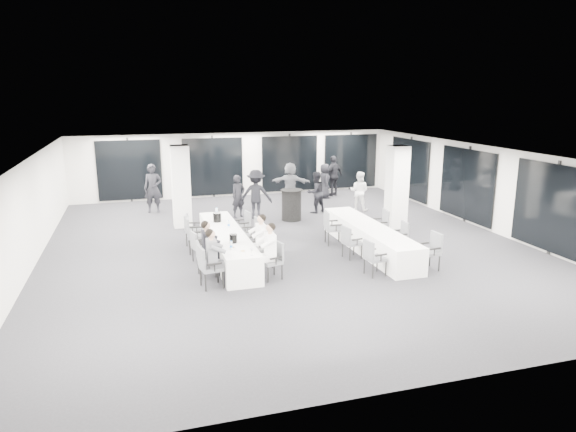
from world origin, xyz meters
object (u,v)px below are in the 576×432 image
object	(u,v)px
chair_side_left_mid	(350,240)
standing_guest_c	(256,191)
chair_main_right_second	(265,246)
standing_guest_b	(316,190)
banquet_table_main	(227,244)
chair_main_right_far	(244,224)
chair_side_right_far	(381,223)
standing_guest_a	(238,194)
chair_side_left_far	(331,226)
chair_main_right_fourth	(252,232)
chair_main_left_mid	(198,245)
chair_main_right_mid	(259,242)
cocktail_table	(292,205)
chair_side_left_near	(373,256)
chair_main_left_far	(191,227)
standing_guest_h	(359,189)
ice_bucket_near	(233,238)
banquet_table_side	(369,238)
standing_guest_f	(290,181)
chair_main_right_near	(274,258)
ice_bucket_far	(217,217)
chair_main_left_fourth	(194,233)
standing_guest_e	(324,179)
standing_guest_d	(334,173)
standing_guest_g	(153,185)
chair_side_right_near	(431,249)
chair_main_left_second	(204,257)
chair_main_left_near	(208,265)

from	to	relation	value
chair_side_left_mid	standing_guest_c	size ratio (longest dim) A/B	0.45
chair_main_right_second	standing_guest_b	distance (m)	6.48
banquet_table_main	chair_main_right_far	world-z (taller)	chair_main_right_far
chair_side_right_far	standing_guest_a	distance (m)	5.63
chair_side_left_mid	chair_side_left_far	xyz separation A→B (m)	(-0.01, 1.41, 0.06)
chair_main_right_fourth	chair_main_right_far	xyz separation A→B (m)	(-0.01, 1.16, -0.04)
chair_main_left_mid	chair_main_right_mid	size ratio (longest dim) A/B	0.98
chair_main_left_mid	chair_main_right_far	distance (m)	2.51
cocktail_table	standing_guest_a	world-z (taller)	standing_guest_a
chair_main_right_second	chair_side_left_near	size ratio (longest dim) A/B	1.08
chair_main_right_far	chair_main_left_far	bearing A→B (deg)	84.53
cocktail_table	standing_guest_h	xyz separation A→B (m)	(3.00, 0.78, 0.30)
chair_side_left_mid	ice_bucket_near	size ratio (longest dim) A/B	4.03
chair_side_left_mid	chair_side_left_far	bearing A→B (deg)	170.31
standing_guest_c	banquet_table_side	bearing A→B (deg)	135.32
chair_main_right_mid	standing_guest_c	bearing A→B (deg)	-10.50
banquet_table_main	chair_main_right_far	size ratio (longest dim) A/B	5.60
chair_main_right_far	chair_side_left_near	world-z (taller)	chair_side_left_near
chair_main_right_fourth	chair_side_left_near	world-z (taller)	chair_main_right_fourth
chair_main_right_fourth	standing_guest_f	size ratio (longest dim) A/B	0.49
chair_side_left_far	chair_side_right_far	xyz separation A→B (m)	(1.67, -0.02, -0.03)
chair_main_right_near	standing_guest_a	bearing A→B (deg)	-17.99
chair_main_right_near	chair_side_left_far	size ratio (longest dim) A/B	0.91
chair_main_right_mid	ice_bucket_far	size ratio (longest dim) A/B	3.21
chair_main_left_fourth	standing_guest_c	bearing A→B (deg)	148.45
standing_guest_e	ice_bucket_near	xyz separation A→B (m)	(-5.55, -8.14, 0.01)
standing_guest_d	standing_guest_g	size ratio (longest dim) A/B	0.96
chair_side_left_near	banquet_table_main	bearing A→B (deg)	-135.20
chair_main_right_fourth	ice_bucket_near	world-z (taller)	ice_bucket_near
banquet_table_side	chair_main_right_far	bearing A→B (deg)	146.19
cocktail_table	chair_main_right_near	world-z (taller)	cocktail_table
chair_side_right_near	chair_side_left_mid	bearing A→B (deg)	46.30
chair_main_right_far	chair_main_left_mid	bearing A→B (deg)	130.19
chair_side_right_near	chair_side_left_near	bearing A→B (deg)	87.29
chair_side_right_near	chair_side_right_far	xyz separation A→B (m)	(-0.00, 2.85, -0.01)
chair_main_left_fourth	chair_main_right_near	world-z (taller)	chair_main_left_fourth
chair_main_left_second	chair_side_left_mid	bearing A→B (deg)	92.10
chair_main_right_near	standing_guest_c	bearing A→B (deg)	-23.61
chair_main_left_near	standing_guest_e	world-z (taller)	standing_guest_e
chair_side_left_mid	standing_guest_h	xyz separation A→B (m)	(2.72, 5.43, 0.34)
chair_main_right_far	cocktail_table	bearing A→B (deg)	-56.64
chair_main_left_near	chair_main_right_fourth	distance (m)	3.14
banquet_table_side	chair_main_right_second	world-z (taller)	chair_main_right_second
cocktail_table	standing_guest_c	distance (m)	1.40
chair_main_left_far	banquet_table_side	bearing A→B (deg)	81.50
chair_main_left_near	chair_side_left_far	size ratio (longest dim) A/B	0.99
standing_guest_g	chair_side_right_near	bearing A→B (deg)	-47.25
chair_main_left_mid	chair_main_right_far	size ratio (longest dim) A/B	0.97
chair_main_right_far	standing_guest_c	world-z (taller)	standing_guest_c
chair_main_left_second	standing_guest_d	bearing A→B (deg)	139.60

